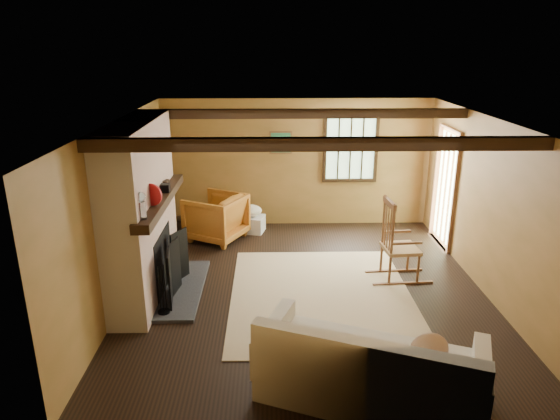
{
  "coord_description": "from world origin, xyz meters",
  "views": [
    {
      "loc": [
        -0.5,
        -6.4,
        3.34
      ],
      "look_at": [
        -0.36,
        0.4,
        1.06
      ],
      "focal_mm": 32.0,
      "sensor_mm": 36.0,
      "label": 1
    }
  ],
  "objects_px": {
    "laundry_basket": "(250,224)",
    "armchair": "(216,217)",
    "sofa": "(369,373)",
    "rocking_chair": "(398,246)",
    "fireplace": "(143,218)"
  },
  "relations": [
    {
      "from": "laundry_basket",
      "to": "armchair",
      "type": "relative_size",
      "value": 0.55
    },
    {
      "from": "sofa",
      "to": "rocking_chair",
      "type": "bearing_deg",
      "value": 92.29
    },
    {
      "from": "fireplace",
      "to": "rocking_chair",
      "type": "distance_m",
      "value": 3.65
    },
    {
      "from": "sofa",
      "to": "laundry_basket",
      "type": "height_order",
      "value": "sofa"
    },
    {
      "from": "rocking_chair",
      "to": "fireplace",
      "type": "bearing_deg",
      "value": 90.51
    },
    {
      "from": "rocking_chair",
      "to": "sofa",
      "type": "bearing_deg",
      "value": 156.35
    },
    {
      "from": "rocking_chair",
      "to": "laundry_basket",
      "type": "xyz_separation_m",
      "value": [
        -2.24,
        2.0,
        -0.37
      ]
    },
    {
      "from": "fireplace",
      "to": "armchair",
      "type": "relative_size",
      "value": 2.64
    },
    {
      "from": "rocking_chair",
      "to": "armchair",
      "type": "relative_size",
      "value": 1.36
    },
    {
      "from": "fireplace",
      "to": "armchair",
      "type": "bearing_deg",
      "value": 68.69
    },
    {
      "from": "sofa",
      "to": "armchair",
      "type": "distance_m",
      "value": 4.7
    },
    {
      "from": "sofa",
      "to": "armchair",
      "type": "relative_size",
      "value": 2.58
    },
    {
      "from": "fireplace",
      "to": "armchair",
      "type": "xyz_separation_m",
      "value": [
        0.76,
        1.95,
        -0.69
      ]
    },
    {
      "from": "armchair",
      "to": "fireplace",
      "type": "bearing_deg",
      "value": 6.36
    },
    {
      "from": "laundry_basket",
      "to": "armchair",
      "type": "distance_m",
      "value": 0.75
    }
  ]
}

